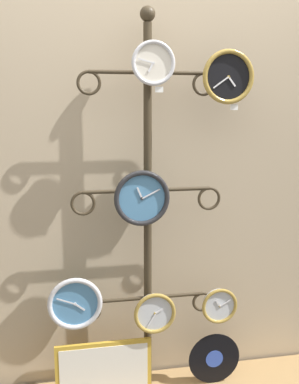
% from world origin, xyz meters
% --- Properties ---
extents(shop_wall, '(4.40, 0.04, 2.80)m').
position_xyz_m(shop_wall, '(0.00, 0.57, 1.40)').
color(shop_wall, tan).
rests_on(shop_wall, ground_plane).
extents(display_stand, '(0.81, 0.42, 2.11)m').
position_xyz_m(display_stand, '(0.00, 0.41, 0.74)').
color(display_stand, '#382D1E').
rests_on(display_stand, ground_plane).
extents(clock_top_center, '(0.22, 0.04, 0.22)m').
position_xyz_m(clock_top_center, '(0.01, 0.34, 1.83)').
color(clock_top_center, silver).
extents(clock_top_right, '(0.27, 0.04, 0.27)m').
position_xyz_m(clock_top_right, '(0.39, 0.32, 1.77)').
color(clock_top_right, black).
extents(clock_middle_center, '(0.29, 0.04, 0.29)m').
position_xyz_m(clock_middle_center, '(-0.05, 0.33, 1.16)').
color(clock_middle_center, '#4C84B2').
extents(clock_bottom_left, '(0.28, 0.04, 0.28)m').
position_xyz_m(clock_bottom_left, '(-0.40, 0.33, 0.62)').
color(clock_bottom_left, '#4C84B2').
extents(clock_bottom_center, '(0.23, 0.04, 0.23)m').
position_xyz_m(clock_bottom_center, '(0.02, 0.31, 0.54)').
color(clock_bottom_center, silver).
extents(clock_bottom_right, '(0.20, 0.04, 0.20)m').
position_xyz_m(clock_bottom_right, '(0.39, 0.33, 0.54)').
color(clock_bottom_right, silver).
extents(vinyl_record, '(0.30, 0.01, 0.30)m').
position_xyz_m(vinyl_record, '(0.37, 0.35, 0.21)').
color(vinyl_record, black).
rests_on(vinyl_record, low_shelf).
extents(picture_frame, '(0.52, 0.02, 0.32)m').
position_xyz_m(picture_frame, '(-0.26, 0.33, 0.22)').
color(picture_frame, gold).
rests_on(picture_frame, low_shelf).
extents(price_tag_upper, '(0.04, 0.00, 0.03)m').
position_xyz_m(price_tag_upper, '(0.04, 0.33, 1.70)').
color(price_tag_upper, white).
extents(price_tag_mid, '(0.04, 0.00, 0.03)m').
position_xyz_m(price_tag_mid, '(0.43, 0.32, 1.62)').
color(price_tag_mid, white).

